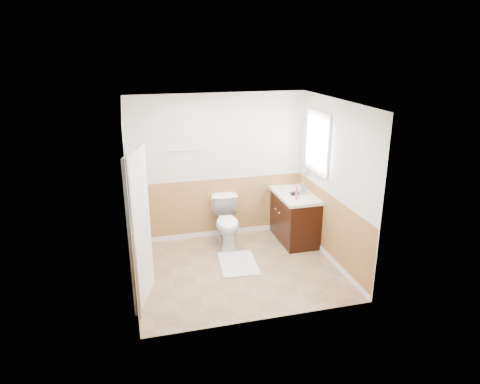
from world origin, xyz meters
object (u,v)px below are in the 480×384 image
object	(u,v)px
soap_dispenser	(303,188)
vanity_cabinet	(294,217)
lotion_bottle	(297,193)
bath_mat	(238,263)
toilet	(227,222)

from	to	relation	value
soap_dispenser	vanity_cabinet	bearing A→B (deg)	156.00
vanity_cabinet	lotion_bottle	distance (m)	0.65
vanity_cabinet	soap_dispenser	world-z (taller)	soap_dispenser
bath_mat	vanity_cabinet	bearing A→B (deg)	29.58
lotion_bottle	bath_mat	bearing A→B (deg)	-162.31
bath_mat	vanity_cabinet	distance (m)	1.40
bath_mat	soap_dispenser	xyz separation A→B (m)	(1.29, 0.61, 0.93)
toilet	lotion_bottle	world-z (taller)	lotion_bottle
lotion_bottle	soap_dispenser	distance (m)	0.35
bath_mat	soap_dispenser	bearing A→B (deg)	25.33
lotion_bottle	soap_dispenser	size ratio (longest dim) A/B	1.18
toilet	vanity_cabinet	bearing A→B (deg)	0.84
toilet	soap_dispenser	xyz separation A→B (m)	(1.29, -0.14, 0.54)
lotion_bottle	toilet	bearing A→B (deg)	159.14
bath_mat	toilet	bearing A→B (deg)	90.00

